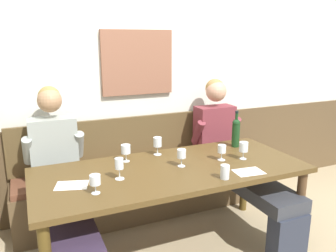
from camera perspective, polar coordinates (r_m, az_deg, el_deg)
The scene contains 17 objects.
room_wall_back at distance 3.32m, azimuth -6.27°, elevation 9.66°, with size 6.80×0.12×2.80m.
wood_wainscot_panel at distance 3.48m, azimuth -5.58°, elevation -6.17°, with size 6.80×0.03×0.90m, color brown.
wall_bench at distance 3.36m, azimuth -4.38°, elevation -10.05°, with size 2.34×0.42×0.94m.
dining_table at distance 2.61m, azimuth 0.63°, elevation -8.62°, with size 2.04×0.87×0.73m.
person_right_seat at distance 2.74m, azimuth -17.68°, elevation -8.76°, with size 0.49×1.30×1.30m.
person_center_right_seat at distance 3.25m, azimuth 11.03°, elevation -4.67°, with size 0.49×1.30×1.29m.
wine_bottle_amber_mid at distance 3.10m, azimuth 11.33°, elevation -0.92°, with size 0.07×0.07×0.33m.
wine_glass_near_bucket at distance 2.19m, azimuth -12.15°, elevation -8.92°, with size 0.07×0.07×0.12m.
wine_glass_center_rear at distance 2.80m, azimuth 12.58°, elevation -3.58°, with size 0.07×0.07×0.14m.
wine_glass_right_end at distance 2.70m, azimuth -7.10°, elevation -4.02°, with size 0.07×0.07×0.14m.
wine_glass_mid_left at distance 2.74m, azimuth 9.03°, elevation -3.97°, with size 0.07×0.07×0.13m.
wine_glass_center_front at distance 2.83m, azimuth -1.78°, elevation -2.79°, with size 0.07×0.07×0.15m.
wine_glass_mid_right at distance 2.37m, azimuth -8.20°, elevation -6.49°, with size 0.06×0.06×0.15m.
wine_glass_left_end at distance 2.58m, azimuth 2.29°, elevation -4.83°, with size 0.07×0.07×0.14m.
water_tumbler_left at distance 2.41m, azimuth 9.53°, elevation -7.61°, with size 0.06×0.06×0.10m, color silver.
tasting_sheet_left_guest at distance 2.57m, azimuth 13.39°, elevation -7.49°, with size 0.21×0.15×0.00m, color white.
tasting_sheet_right_guest at distance 2.38m, azimuth -15.87°, elevation -9.56°, with size 0.21×0.15×0.00m, color white.
Camera 1 is at (-0.99, -2.07, 1.67)m, focal length 36.28 mm.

